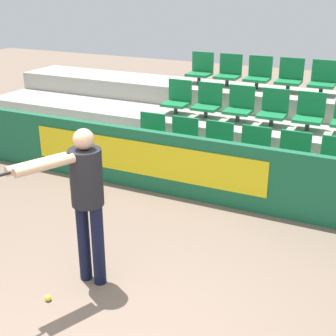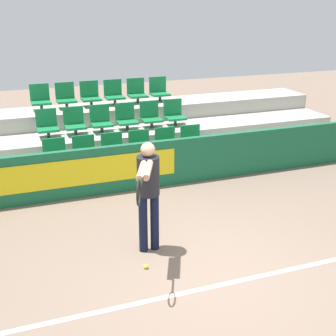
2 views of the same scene
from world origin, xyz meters
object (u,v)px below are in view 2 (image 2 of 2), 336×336
stadium_chair_0 (55,156)px  stadium_chair_16 (137,92)px  stadium_chair_9 (126,118)px  stadium_chair_14 (90,95)px  stadium_chair_17 (159,90)px  stadium_chair_7 (75,122)px  stadium_chair_1 (85,152)px  stadium_chair_11 (174,114)px  stadium_chair_5 (192,141)px  stadium_chair_13 (66,97)px  stadium_chair_3 (140,146)px  stadium_chair_8 (101,120)px  stadium_chair_6 (47,125)px  stadium_chair_15 (114,93)px  stadium_chair_2 (113,149)px  stadium_chair_10 (151,116)px  stadium_chair_4 (167,143)px  tennis_player (148,187)px  tennis_ball (146,266)px  stadium_chair_12 (40,99)px

stadium_chair_0 → stadium_chair_16: stadium_chair_16 is taller
stadium_chair_9 → stadium_chair_14: bearing=118.4°
stadium_chair_17 → stadium_chair_7: bearing=-155.1°
stadium_chair_1 → stadium_chair_11: bearing=24.9°
stadium_chair_5 → stadium_chair_13: size_ratio=1.00×
stadium_chair_3 → stadium_chair_8: 1.30m
stadium_chair_6 → stadium_chair_9: bearing=0.0°
stadium_chair_13 → stadium_chair_15: size_ratio=1.00×
stadium_chair_7 → stadium_chair_9: (1.18, 0.00, 0.00)m
stadium_chair_0 → stadium_chair_3: 1.77m
stadium_chair_0 → stadium_chair_13: 2.38m
stadium_chair_2 → stadium_chair_10: bearing=42.8°
stadium_chair_4 → stadium_chair_9: (-0.59, 1.10, 0.36)m
stadium_chair_5 → stadium_chair_6: 3.17m
stadium_chair_9 → stadium_chair_13: size_ratio=1.00×
stadium_chair_5 → stadium_chair_7: bearing=155.1°
stadium_chair_0 → stadium_chair_10: size_ratio=1.00×
stadium_chair_0 → stadium_chair_17: (2.96, 2.19, 0.72)m
stadium_chair_16 → tennis_player: 5.56m
stadium_chair_15 → stadium_chair_16: bearing=0.0°
stadium_chair_7 → stadium_chair_14: (0.59, 1.10, 0.36)m
stadium_chair_1 → stadium_chair_13: stadium_chair_13 is taller
stadium_chair_14 → stadium_chair_17: 1.77m
stadium_chair_8 → tennis_ball: bearing=-95.4°
stadium_chair_15 → stadium_chair_8: bearing=-118.4°
stadium_chair_7 → stadium_chair_12: stadium_chair_12 is taller
stadium_chair_1 → stadium_chair_12: size_ratio=1.00×
stadium_chair_7 → stadium_chair_9: size_ratio=1.00×
stadium_chair_8 → stadium_chair_17: stadium_chair_17 is taller
stadium_chair_14 → stadium_chair_16: same height
stadium_chair_3 → stadium_chair_17: size_ratio=1.00×
stadium_chair_10 → stadium_chair_16: size_ratio=1.00×
stadium_chair_5 → stadium_chair_15: 2.59m
stadium_chair_14 → tennis_ball: size_ratio=9.08×
stadium_chair_13 → stadium_chair_0: bearing=-105.1°
stadium_chair_15 → tennis_player: size_ratio=0.35×
stadium_chair_0 → stadium_chair_9: bearing=31.7°
stadium_chair_14 → tennis_player: tennis_player is taller
stadium_chair_9 → stadium_chair_13: bearing=137.2°
stadium_chair_8 → stadium_chair_11: bearing=0.0°
stadium_chair_1 → stadium_chair_9: 1.65m
stadium_chair_9 → stadium_chair_15: stadium_chair_15 is taller
stadium_chair_1 → stadium_chair_6: stadium_chair_6 is taller
stadium_chair_8 → stadium_chair_2: bearing=-90.0°
stadium_chair_15 → stadium_chair_6: bearing=-148.3°
stadium_chair_2 → stadium_chair_13: bearing=105.1°
stadium_chair_7 → tennis_player: bearing=-85.5°
stadium_chair_7 → stadium_chair_8: same height
stadium_chair_1 → stadium_chair_2: 0.59m
stadium_chair_3 → tennis_ball: size_ratio=9.08×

